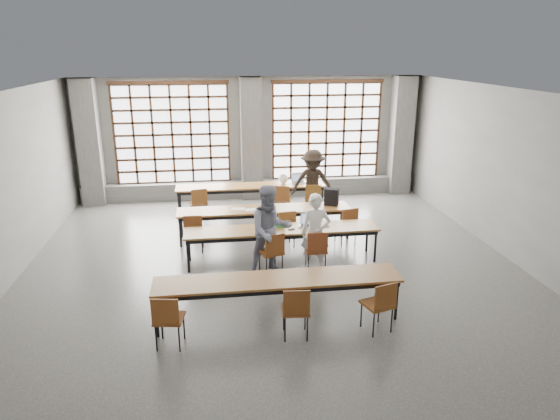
# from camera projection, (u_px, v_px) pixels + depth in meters

# --- Properties ---
(floor) EXTENTS (11.00, 11.00, 0.00)m
(floor) POSITION_uv_depth(u_px,v_px,m) (274.00, 271.00, 10.01)
(floor) COLOR #4A4A47
(floor) RESTS_ON ground
(ceiling) EXTENTS (11.00, 11.00, 0.00)m
(ceiling) POSITION_uv_depth(u_px,v_px,m) (273.00, 93.00, 8.92)
(ceiling) COLOR silver
(ceiling) RESTS_ON floor
(wall_back) EXTENTS (10.00, 0.00, 10.00)m
(wall_back) POSITION_uv_depth(u_px,v_px,m) (251.00, 138.00, 14.64)
(wall_back) COLOR slate
(wall_back) RESTS_ON floor
(wall_front) EXTENTS (10.00, 0.00, 10.00)m
(wall_front) POSITION_uv_depth(u_px,v_px,m) (353.00, 357.00, 4.29)
(wall_front) COLOR slate
(wall_front) RESTS_ON floor
(wall_right) EXTENTS (0.00, 11.00, 11.00)m
(wall_right) POSITION_uv_depth(u_px,v_px,m) (518.00, 178.00, 10.11)
(wall_right) COLOR slate
(wall_right) RESTS_ON floor
(column_left) EXTENTS (0.60, 0.55, 3.50)m
(column_left) POSITION_uv_depth(u_px,v_px,m) (89.00, 143.00, 13.80)
(column_left) COLOR #50504E
(column_left) RESTS_ON floor
(column_mid) EXTENTS (0.60, 0.55, 3.50)m
(column_mid) POSITION_uv_depth(u_px,v_px,m) (251.00, 139.00, 14.38)
(column_mid) COLOR #50504E
(column_mid) RESTS_ON floor
(column_right) EXTENTS (0.60, 0.55, 3.50)m
(column_right) POSITION_uv_depth(u_px,v_px,m) (401.00, 136.00, 14.96)
(column_right) COLOR #50504E
(column_right) RESTS_ON floor
(window_left) EXTENTS (3.32, 0.12, 3.00)m
(window_left) POSITION_uv_depth(u_px,v_px,m) (172.00, 135.00, 14.23)
(window_left) COLOR white
(window_left) RESTS_ON wall_back
(window_right) EXTENTS (3.32, 0.12, 3.00)m
(window_right) POSITION_uv_depth(u_px,v_px,m) (326.00, 131.00, 14.81)
(window_right) COLOR white
(window_right) RESTS_ON wall_back
(sill_ledge) EXTENTS (9.80, 0.35, 0.50)m
(sill_ledge) POSITION_uv_depth(u_px,v_px,m) (252.00, 189.00, 14.92)
(sill_ledge) COLOR #50504E
(sill_ledge) RESTS_ON floor
(desk_row_a) EXTENTS (4.00, 0.70, 0.73)m
(desk_row_a) POSITION_uv_depth(u_px,v_px,m) (251.00, 188.00, 13.48)
(desk_row_a) COLOR brown
(desk_row_a) RESTS_ON floor
(desk_row_b) EXTENTS (4.00, 0.70, 0.73)m
(desk_row_b) POSITION_uv_depth(u_px,v_px,m) (264.00, 211.00, 11.55)
(desk_row_b) COLOR brown
(desk_row_b) RESTS_ON floor
(desk_row_c) EXTENTS (4.00, 0.70, 0.73)m
(desk_row_c) POSITION_uv_depth(u_px,v_px,m) (282.00, 231.00, 10.28)
(desk_row_c) COLOR brown
(desk_row_c) RESTS_ON floor
(desk_row_d) EXTENTS (4.00, 0.70, 0.73)m
(desk_row_d) POSITION_uv_depth(u_px,v_px,m) (278.00, 282.00, 8.07)
(desk_row_d) COLOR brown
(desk_row_d) RESTS_ON floor
(chair_back_left) EXTENTS (0.49, 0.50, 0.88)m
(chair_back_left) POSITION_uv_depth(u_px,v_px,m) (199.00, 201.00, 12.75)
(chair_back_left) COLOR brown
(chair_back_left) RESTS_ON floor
(chair_back_mid) EXTENTS (0.52, 0.52, 0.88)m
(chair_back_mid) POSITION_uv_depth(u_px,v_px,m) (282.00, 198.00, 13.03)
(chair_back_mid) COLOR brown
(chair_back_mid) RESTS_ON floor
(chair_back_right) EXTENTS (0.47, 0.48, 0.88)m
(chair_back_right) POSITION_uv_depth(u_px,v_px,m) (313.00, 196.00, 13.13)
(chair_back_right) COLOR brown
(chair_back_right) RESTS_ON floor
(chair_mid_left) EXTENTS (0.44, 0.44, 0.88)m
(chair_mid_left) POSITION_uv_depth(u_px,v_px,m) (194.00, 229.00, 10.79)
(chair_mid_left) COLOR brown
(chair_mid_left) RESTS_ON floor
(chair_mid_centre) EXTENTS (0.47, 0.48, 0.88)m
(chair_mid_centre) POSITION_uv_depth(u_px,v_px,m) (286.00, 225.00, 11.05)
(chair_mid_centre) COLOR brown
(chair_mid_centre) RESTS_ON floor
(chair_mid_right) EXTENTS (0.50, 0.50, 0.88)m
(chair_mid_right) POSITION_uv_depth(u_px,v_px,m) (347.00, 222.00, 11.23)
(chair_mid_right) COLOR brown
(chair_mid_right) RESTS_ON floor
(chair_front_left) EXTENTS (0.53, 0.53, 0.88)m
(chair_front_left) POSITION_uv_depth(u_px,v_px,m) (272.00, 249.00, 9.70)
(chair_front_left) COLOR brown
(chair_front_left) RESTS_ON floor
(chair_front_right) EXTENTS (0.43, 0.44, 0.88)m
(chair_front_right) POSITION_uv_depth(u_px,v_px,m) (316.00, 247.00, 9.81)
(chair_front_right) COLOR brown
(chair_front_right) RESTS_ON floor
(chair_near_left) EXTENTS (0.48, 0.48, 0.88)m
(chair_near_left) POSITION_uv_depth(u_px,v_px,m) (168.00, 316.00, 7.30)
(chair_near_left) COLOR brown
(chair_near_left) RESTS_ON floor
(chair_near_mid) EXTENTS (0.45, 0.46, 0.88)m
(chair_near_mid) POSITION_uv_depth(u_px,v_px,m) (296.00, 307.00, 7.54)
(chair_near_mid) COLOR brown
(chair_near_mid) RESTS_ON floor
(chair_near_right) EXTENTS (0.52, 0.53, 0.88)m
(chair_near_right) POSITION_uv_depth(u_px,v_px,m) (381.00, 302.00, 7.71)
(chair_near_right) COLOR brown
(chair_near_right) RESTS_ON floor
(student_male) EXTENTS (0.65, 0.51, 1.58)m
(student_male) POSITION_uv_depth(u_px,v_px,m) (316.00, 233.00, 9.85)
(student_male) COLOR white
(student_male) RESTS_ON floor
(student_female) EXTENTS (0.98, 0.82, 1.79)m
(student_female) POSITION_uv_depth(u_px,v_px,m) (270.00, 230.00, 9.70)
(student_female) COLOR navy
(student_female) RESTS_ON floor
(student_back) EXTENTS (1.19, 0.76, 1.76)m
(student_back) POSITION_uv_depth(u_px,v_px,m) (313.00, 183.00, 13.15)
(student_back) COLOR black
(student_back) RESTS_ON floor
(laptop_front) EXTENTS (0.44, 0.41, 0.26)m
(laptop_front) POSITION_uv_depth(u_px,v_px,m) (308.00, 223.00, 10.42)
(laptop_front) COLOR #B5B5BA
(laptop_front) RESTS_ON desk_row_c
(laptop_back) EXTENTS (0.43, 0.40, 0.26)m
(laptop_back) POSITION_uv_depth(u_px,v_px,m) (299.00, 180.00, 13.71)
(laptop_back) COLOR #BCBCC1
(laptop_back) RESTS_ON desk_row_a
(mouse) EXTENTS (0.11, 0.09, 0.04)m
(mouse) POSITION_uv_depth(u_px,v_px,m) (327.00, 226.00, 10.36)
(mouse) COLOR white
(mouse) RESTS_ON desk_row_c
(green_box) EXTENTS (0.26, 0.11, 0.09)m
(green_box) POSITION_uv_depth(u_px,v_px,m) (279.00, 225.00, 10.32)
(green_box) COLOR #2A813D
(green_box) RESTS_ON desk_row_c
(phone) EXTENTS (0.14, 0.11, 0.01)m
(phone) POSITION_uv_depth(u_px,v_px,m) (291.00, 229.00, 10.19)
(phone) COLOR black
(phone) RESTS_ON desk_row_c
(paper_sheet_a) EXTENTS (0.32, 0.25, 0.00)m
(paper_sheet_a) POSITION_uv_depth(u_px,v_px,m) (238.00, 209.00, 11.50)
(paper_sheet_a) COLOR white
(paper_sheet_a) RESTS_ON desk_row_b
(paper_sheet_b) EXTENTS (0.33, 0.26, 0.00)m
(paper_sheet_b) POSITION_uv_depth(u_px,v_px,m) (251.00, 210.00, 11.44)
(paper_sheet_b) COLOR silver
(paper_sheet_b) RESTS_ON desk_row_b
(paper_sheet_c) EXTENTS (0.33, 0.26, 0.00)m
(paper_sheet_c) POSITION_uv_depth(u_px,v_px,m) (268.00, 208.00, 11.54)
(paper_sheet_c) COLOR silver
(paper_sheet_c) RESTS_ON desk_row_b
(backpack) EXTENTS (0.37, 0.31, 0.40)m
(backpack) POSITION_uv_depth(u_px,v_px,m) (331.00, 197.00, 11.72)
(backpack) COLOR black
(backpack) RESTS_ON desk_row_b
(plastic_bag) EXTENTS (0.30, 0.27, 0.29)m
(plastic_bag) POSITION_uv_depth(u_px,v_px,m) (283.00, 179.00, 13.58)
(plastic_bag) COLOR white
(plastic_bag) RESTS_ON desk_row_a
(red_pouch) EXTENTS (0.21, 0.13, 0.06)m
(red_pouch) POSITION_uv_depth(u_px,v_px,m) (169.00, 316.00, 7.38)
(red_pouch) COLOR maroon
(red_pouch) RESTS_ON chair_near_left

